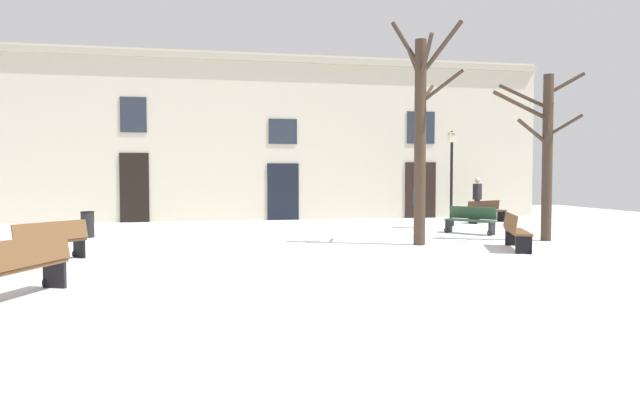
% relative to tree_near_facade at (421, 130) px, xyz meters
% --- Properties ---
extents(ground_plane, '(36.17, 36.17, 0.00)m').
position_rel_tree_near_facade_xyz_m(ground_plane, '(-2.52, -0.93, -3.06)').
color(ground_plane, white).
extents(building_facade, '(22.61, 0.60, 6.81)m').
position_rel_tree_near_facade_xyz_m(building_facade, '(-2.52, 9.12, 0.41)').
color(building_facade, beige).
rests_on(building_facade, ground).
extents(tree_near_facade, '(1.84, 1.85, 5.97)m').
position_rel_tree_near_facade_xyz_m(tree_near_facade, '(0.00, 0.00, 0.00)').
color(tree_near_facade, '#423326').
rests_on(tree_near_facade, ground).
extents(tree_left_of_center, '(2.48, 2.06, 4.73)m').
position_rel_tree_near_facade_xyz_m(tree_left_of_center, '(3.80, 0.22, -0.47)').
color(tree_left_of_center, '#423326').
rests_on(tree_left_of_center, ground).
extents(streetlamp, '(0.30, 0.30, 3.47)m').
position_rel_tree_near_facade_xyz_m(streetlamp, '(3.12, 4.99, -0.92)').
color(streetlamp, black).
rests_on(streetlamp, ground).
extents(litter_bin, '(0.41, 0.41, 0.78)m').
position_rel_tree_near_facade_xyz_m(litter_bin, '(-9.08, 3.55, -2.66)').
color(litter_bin, black).
rests_on(litter_bin, ground).
extents(bench_near_center_tree, '(1.85, 1.12, 0.86)m').
position_rel_tree_near_facade_xyz_m(bench_near_center_tree, '(5.08, 6.10, -2.60)').
color(bench_near_center_tree, '#3D2819').
rests_on(bench_near_center_tree, ground).
extents(bench_back_to_back_right, '(1.13, 1.78, 0.95)m').
position_rel_tree_near_facade_xyz_m(bench_back_to_back_right, '(-8.29, -5.04, -2.57)').
color(bench_back_to_back_right, brown).
rests_on(bench_back_to_back_right, ground).
extents(bench_near_lamp, '(1.36, 1.52, 0.86)m').
position_rel_tree_near_facade_xyz_m(bench_near_lamp, '(2.61, 2.39, -2.62)').
color(bench_near_lamp, '#2D4C33').
rests_on(bench_near_lamp, ground).
extents(bench_far_corner, '(1.48, 1.51, 0.88)m').
position_rel_tree_near_facade_xyz_m(bench_far_corner, '(-8.89, -1.35, -2.60)').
color(bench_far_corner, brown).
rests_on(bench_far_corner, ground).
extents(bench_facing_shops, '(1.05, 1.80, 0.90)m').
position_rel_tree_near_facade_xyz_m(bench_facing_shops, '(2.00, -1.34, -2.59)').
color(bench_facing_shops, brown).
rests_on(bench_facing_shops, ground).
extents(person_by_shop_door, '(0.44, 0.40, 1.76)m').
position_rel_tree_near_facade_xyz_m(person_by_shop_door, '(5.30, 7.31, -2.07)').
color(person_by_shop_door, black).
rests_on(person_by_shop_door, ground).
extents(person_near_bench, '(0.35, 0.44, 1.58)m').
position_rel_tree_near_facade_xyz_m(person_near_bench, '(1.69, 4.53, -2.19)').
color(person_near_bench, black).
rests_on(person_near_bench, ground).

